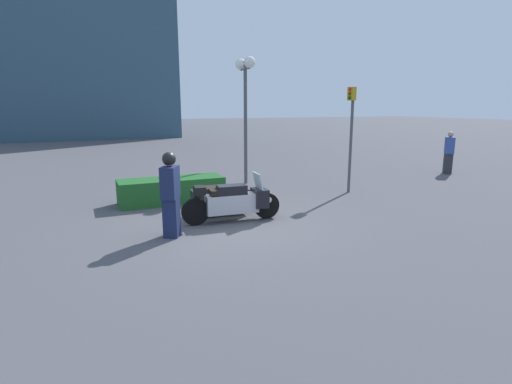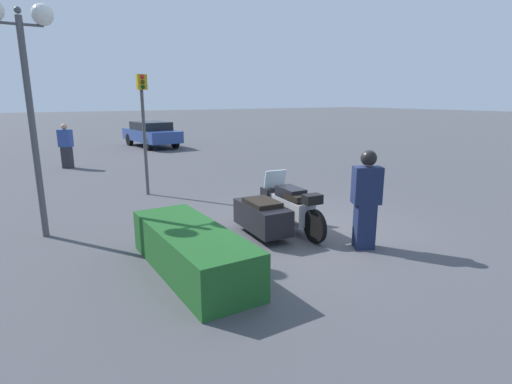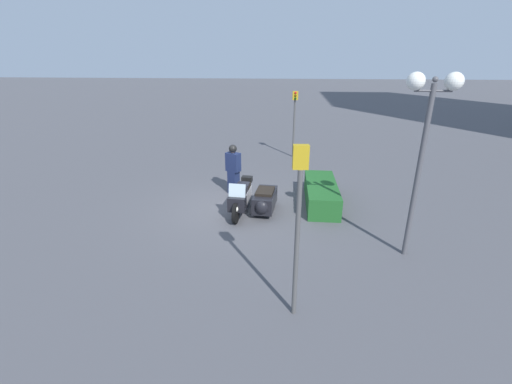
% 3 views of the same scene
% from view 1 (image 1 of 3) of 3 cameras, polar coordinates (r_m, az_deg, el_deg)
% --- Properties ---
extents(ground_plane, '(160.00, 160.00, 0.00)m').
position_cam_1_polar(ground_plane, '(9.38, -4.63, -4.71)').
color(ground_plane, '#4C4C51').
extents(police_motorcycle, '(2.41, 1.43, 1.15)m').
position_cam_1_polar(police_motorcycle, '(9.90, -3.90, -1.05)').
color(police_motorcycle, black).
rests_on(police_motorcycle, ground).
extents(officer_rider, '(0.50, 0.57, 1.80)m').
position_cam_1_polar(officer_rider, '(8.50, -12.11, -0.09)').
color(officer_rider, '#192347').
rests_on(officer_rider, ground).
extents(hedge_bush_curbside, '(2.95, 1.00, 0.70)m').
position_cam_1_polar(hedge_bush_curbside, '(11.71, -11.95, 0.24)').
color(hedge_bush_curbside, '#1E5623').
rests_on(hedge_bush_curbside, ground).
extents(twin_lamp_post, '(0.38, 1.15, 4.34)m').
position_cam_1_polar(twin_lamp_post, '(14.16, -1.54, 15.07)').
color(twin_lamp_post, '#4C4C51').
rests_on(twin_lamp_post, ground).
extents(traffic_light_near, '(0.23, 0.27, 3.29)m').
position_cam_1_polar(traffic_light_near, '(12.93, 13.40, 9.42)').
color(traffic_light_near, '#4C4C4C').
rests_on(traffic_light_near, ground).
extents(pedestrian_bystander, '(0.53, 0.56, 1.72)m').
position_cam_1_polar(pedestrian_bystander, '(18.17, 25.84, 5.07)').
color(pedestrian_bystander, '#2D2D33').
rests_on(pedestrian_bystander, ground).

